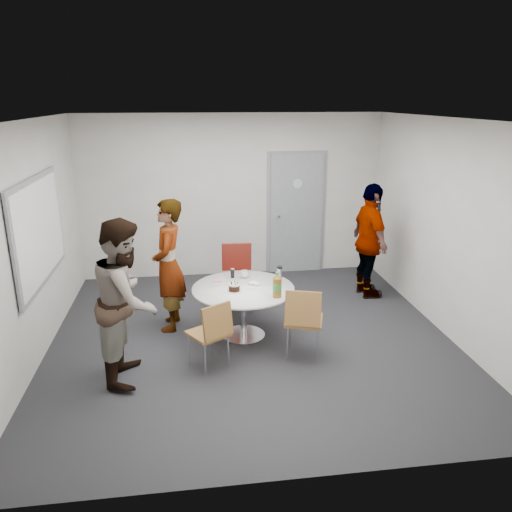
{
  "coord_description": "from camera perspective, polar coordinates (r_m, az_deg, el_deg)",
  "views": [
    {
      "loc": [
        -0.73,
        -5.7,
        2.93
      ],
      "look_at": [
        0.09,
        0.25,
        1.01
      ],
      "focal_mm": 35.0,
      "sensor_mm": 36.0,
      "label": 1
    }
  ],
  "objects": [
    {
      "name": "floor",
      "position": [
        6.45,
        -0.53,
        -9.33
      ],
      "size": [
        5.0,
        5.0,
        0.0
      ],
      "primitive_type": "plane",
      "color": "black",
      "rests_on": "ground"
    },
    {
      "name": "ceiling",
      "position": [
        5.75,
        -0.61,
        15.38
      ],
      "size": [
        5.0,
        5.0,
        0.0
      ],
      "primitive_type": "plane",
      "rotation": [
        3.14,
        0.0,
        0.0
      ],
      "color": "silver",
      "rests_on": "wall_back"
    },
    {
      "name": "wall_back",
      "position": [
        8.39,
        -2.77,
        6.81
      ],
      "size": [
        5.0,
        0.0,
        5.0
      ],
      "primitive_type": "plane",
      "rotation": [
        1.57,
        0.0,
        0.0
      ],
      "color": "#B4B2AB",
      "rests_on": "floor"
    },
    {
      "name": "wall_left",
      "position": [
        6.18,
        -24.24,
        1.26
      ],
      "size": [
        0.0,
        5.0,
        5.0
      ],
      "primitive_type": "plane",
      "rotation": [
        1.57,
        0.0,
        1.57
      ],
      "color": "#B4B2AB",
      "rests_on": "floor"
    },
    {
      "name": "wall_right",
      "position": [
        6.74,
        21.03,
        2.93
      ],
      "size": [
        0.0,
        5.0,
        5.0
      ],
      "primitive_type": "plane",
      "rotation": [
        1.57,
        0.0,
        -1.57
      ],
      "color": "#B4B2AB",
      "rests_on": "floor"
    },
    {
      "name": "wall_front",
      "position": [
        3.65,
        4.51,
        -8.1
      ],
      "size": [
        5.0,
        0.0,
        5.0
      ],
      "primitive_type": "plane",
      "rotation": [
        -1.57,
        0.0,
        0.0
      ],
      "color": "#B4B2AB",
      "rests_on": "floor"
    },
    {
      "name": "door",
      "position": [
        8.6,
        4.61,
        4.84
      ],
      "size": [
        1.02,
        0.17,
        2.12
      ],
      "color": "gray",
      "rests_on": "wall_back"
    },
    {
      "name": "whiteboard",
      "position": [
        6.33,
        -23.54,
        2.65
      ],
      "size": [
        0.04,
        1.9,
        1.25
      ],
      "color": "gray",
      "rests_on": "wall_left"
    },
    {
      "name": "table",
      "position": [
        6.26,
        -1.22,
        -4.42
      ],
      "size": [
        1.28,
        1.28,
        0.98
      ],
      "color": "white",
      "rests_on": "floor"
    },
    {
      "name": "chair_near_left",
      "position": [
        5.56,
        -5.02,
        -8.37
      ],
      "size": [
        0.55,
        0.56,
        0.82
      ],
      "rotation": [
        0.0,
        0.0,
        0.56
      ],
      "color": "brown",
      "rests_on": "floor"
    },
    {
      "name": "chair_near_right",
      "position": [
        5.77,
        5.44,
        -6.9
      ],
      "size": [
        0.53,
        0.56,
        0.89
      ],
      "rotation": [
        0.0,
        0.0,
        -0.31
      ],
      "color": "brown",
      "rests_on": "floor"
    },
    {
      "name": "chair_far",
      "position": [
        7.16,
        -2.17,
        -1.52
      ],
      "size": [
        0.47,
        0.51,
        0.94
      ],
      "rotation": [
        0.0,
        0.0,
        3.1
      ],
      "color": "maroon",
      "rests_on": "floor"
    },
    {
      "name": "person_main",
      "position": [
        6.52,
        -9.96,
        -1.06
      ],
      "size": [
        0.46,
        0.66,
        1.73
      ],
      "primitive_type": "imported",
      "rotation": [
        0.0,
        0.0,
        -1.65
      ],
      "color": "#A5C6EA",
      "rests_on": "floor"
    },
    {
      "name": "person_left",
      "position": [
        5.46,
        -14.6,
        -4.92
      ],
      "size": [
        0.72,
        0.9,
        1.77
      ],
      "primitive_type": "imported",
      "rotation": [
        0.0,
        0.0,
        1.52
      ],
      "color": "white",
      "rests_on": "floor"
    },
    {
      "name": "person_right",
      "position": [
        7.67,
        12.87,
        1.66
      ],
      "size": [
        0.49,
        1.05,
        1.74
      ],
      "primitive_type": "imported",
      "rotation": [
        0.0,
        0.0,
        1.63
      ],
      "color": "black",
      "rests_on": "floor"
    }
  ]
}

